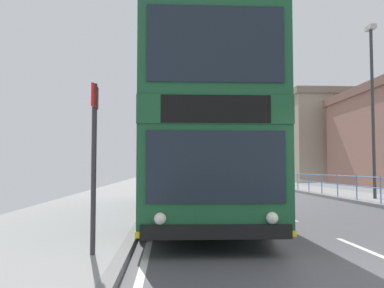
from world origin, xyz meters
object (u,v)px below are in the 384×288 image
object	(u,v)px
double_decker_bus_main	(196,139)
bus_stop_sign_near	(94,149)
background_building_00	(330,138)
street_lamp_far_side	(372,98)
bare_tree_far_00	(272,154)

from	to	relation	value
double_decker_bus_main	bus_stop_sign_near	distance (m)	6.14
double_decker_bus_main	background_building_00	size ratio (longest dim) A/B	1.04
street_lamp_far_side	background_building_00	distance (m)	30.05
street_lamp_far_side	background_building_00	xyz separation A→B (m)	(9.30, 28.57, 0.30)
bus_stop_sign_near	bare_tree_far_00	bearing A→B (deg)	70.80
double_decker_bus_main	background_building_00	world-z (taller)	background_building_00
bus_stop_sign_near	background_building_00	size ratio (longest dim) A/B	0.24
street_lamp_far_side	double_decker_bus_main	bearing A→B (deg)	-145.77
double_decker_bus_main	background_building_00	distance (m)	38.55
bus_stop_sign_near	street_lamp_far_side	xyz separation A→B (m)	(10.28, 11.42, 2.85)
bus_stop_sign_near	street_lamp_far_side	size ratio (longest dim) A/B	0.34
double_decker_bus_main	bare_tree_far_00	size ratio (longest dim) A/B	2.16
street_lamp_far_side	background_building_00	size ratio (longest dim) A/B	0.71
background_building_00	bare_tree_far_00	bearing A→B (deg)	-130.37
double_decker_bus_main	background_building_00	bearing A→B (deg)	62.80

